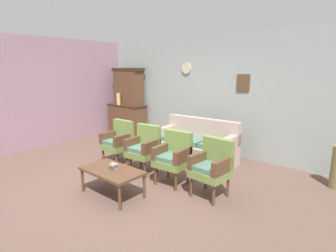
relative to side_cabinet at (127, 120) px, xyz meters
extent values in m
plane|color=brown|center=(2.47, -2.25, -0.47)|extent=(7.68, 7.68, 0.00)
cube|color=#939E99|center=(2.47, 0.38, 0.88)|extent=(6.40, 0.06, 2.70)
cube|color=brown|center=(3.37, 0.33, 1.18)|extent=(0.28, 0.02, 0.36)
cylinder|color=beige|center=(1.87, 0.33, 1.48)|extent=(0.26, 0.03, 0.26)
cube|color=gray|center=(-0.76, -2.25, 0.88)|extent=(0.06, 5.20, 2.70)
cube|color=brown|center=(0.00, 0.00, -0.02)|extent=(1.10, 0.52, 0.90)
cube|color=#342115|center=(0.00, 0.00, 0.45)|extent=(1.16, 0.55, 0.03)
cube|color=brown|center=(0.00, 0.08, 0.94)|extent=(0.90, 0.36, 0.95)
cube|color=#342115|center=(0.00, 0.08, 1.45)|extent=(0.99, 0.38, 0.08)
cylinder|color=tan|center=(-0.14, -0.18, 0.63)|extent=(0.11, 0.11, 0.33)
cube|color=tan|center=(2.78, -0.59, -0.26)|extent=(1.74, 0.88, 0.42)
cube|color=tan|center=(2.77, -0.27, 0.19)|extent=(1.71, 0.24, 0.48)
cube|color=tan|center=(3.56, -0.55, 0.07)|extent=(0.20, 0.81, 0.24)
cube|color=tan|center=(2.01, -0.63, 0.07)|extent=(0.20, 0.81, 0.24)
cube|color=#4C705B|center=(3.27, -0.61, 0.00)|extent=(0.47, 0.58, 0.10)
cube|color=#4C705B|center=(2.79, -0.63, 0.00)|extent=(0.47, 0.58, 0.10)
cube|color=#4C705B|center=(2.30, -0.65, 0.00)|extent=(0.47, 0.58, 0.10)
cube|color=olive|center=(1.63, -1.73, -0.09)|extent=(0.53, 0.49, 0.12)
cube|color=#4C705B|center=(1.63, -1.75, 0.00)|extent=(0.45, 0.42, 0.10)
cube|color=olive|center=(1.62, -1.53, 0.20)|extent=(0.52, 0.11, 0.46)
cube|color=brown|center=(1.85, -1.72, 0.08)|extent=(0.09, 0.48, 0.22)
cube|color=brown|center=(1.41, -1.73, 0.08)|extent=(0.09, 0.48, 0.22)
cylinder|color=brown|center=(1.84, -1.91, -0.31)|extent=(0.04, 0.04, 0.32)
cylinder|color=brown|center=(1.42, -1.92, -0.31)|extent=(0.04, 0.04, 0.32)
cylinder|color=brown|center=(1.84, -1.53, -0.31)|extent=(0.04, 0.04, 0.32)
cylinder|color=brown|center=(1.42, -1.54, -0.31)|extent=(0.04, 0.04, 0.32)
cube|color=olive|center=(2.37, -1.71, -0.09)|extent=(0.56, 0.52, 0.12)
cube|color=#4C705B|center=(2.37, -1.73, 0.00)|extent=(0.47, 0.44, 0.10)
cube|color=olive|center=(2.36, -1.51, 0.20)|extent=(0.53, 0.14, 0.46)
cube|color=brown|center=(2.59, -1.70, 0.08)|extent=(0.12, 0.49, 0.22)
cube|color=brown|center=(2.15, -1.73, 0.08)|extent=(0.12, 0.49, 0.22)
cylinder|color=brown|center=(2.60, -1.89, -0.31)|extent=(0.04, 0.04, 0.32)
cylinder|color=brown|center=(2.18, -1.92, -0.31)|extent=(0.04, 0.04, 0.32)
cylinder|color=brown|center=(2.57, -1.51, -0.31)|extent=(0.04, 0.04, 0.32)
cylinder|color=brown|center=(2.15, -1.54, -0.31)|extent=(0.04, 0.04, 0.32)
cube|color=olive|center=(3.12, -1.75, -0.09)|extent=(0.56, 0.53, 0.12)
cube|color=#4C705B|center=(3.12, -1.77, 0.00)|extent=(0.48, 0.45, 0.10)
cube|color=olive|center=(3.10, -1.55, 0.20)|extent=(0.53, 0.15, 0.46)
cube|color=brown|center=(3.34, -1.73, 0.08)|extent=(0.12, 0.49, 0.22)
cube|color=brown|center=(2.90, -1.77, 0.08)|extent=(0.12, 0.49, 0.22)
cylinder|color=brown|center=(3.35, -1.92, -0.31)|extent=(0.04, 0.04, 0.32)
cylinder|color=brown|center=(2.93, -1.96, -0.31)|extent=(0.04, 0.04, 0.32)
cylinder|color=brown|center=(3.31, -1.54, -0.31)|extent=(0.04, 0.04, 0.32)
cylinder|color=brown|center=(2.89, -1.58, -0.31)|extent=(0.04, 0.04, 0.32)
cube|color=olive|center=(3.86, -1.74, -0.09)|extent=(0.55, 0.51, 0.12)
cube|color=#4C705B|center=(3.86, -1.76, 0.00)|extent=(0.47, 0.44, 0.10)
cube|color=olive|center=(3.88, -1.54, 0.20)|extent=(0.53, 0.14, 0.46)
cube|color=brown|center=(4.08, -1.75, 0.08)|extent=(0.11, 0.48, 0.22)
cube|color=brown|center=(3.64, -1.72, 0.08)|extent=(0.11, 0.48, 0.22)
cylinder|color=brown|center=(4.06, -1.94, -0.31)|extent=(0.04, 0.04, 0.32)
cylinder|color=brown|center=(3.64, -1.91, -0.31)|extent=(0.04, 0.04, 0.32)
cylinder|color=brown|center=(4.09, -1.56, -0.31)|extent=(0.04, 0.04, 0.32)
cylinder|color=brown|center=(3.67, -1.53, -0.31)|extent=(0.04, 0.04, 0.32)
cube|color=brown|center=(2.67, -2.66, -0.07)|extent=(1.00, 0.56, 0.04)
cylinder|color=brown|center=(2.21, -2.42, -0.28)|extent=(0.04, 0.04, 0.38)
cylinder|color=brown|center=(3.13, -2.42, -0.28)|extent=(0.04, 0.04, 0.38)
cylinder|color=brown|center=(2.21, -2.90, -0.28)|extent=(0.04, 0.04, 0.38)
cylinder|color=brown|center=(3.13, -2.90, -0.28)|extent=(0.04, 0.04, 0.38)
cube|color=tan|center=(2.65, -2.61, -0.04)|extent=(0.12, 0.09, 0.02)
cube|color=gray|center=(2.65, -2.62, -0.01)|extent=(0.12, 0.08, 0.03)
cube|color=slate|center=(2.67, -2.62, 0.01)|extent=(0.10, 0.11, 0.02)
cube|color=#B18388|center=(2.67, -2.62, 0.03)|extent=(0.12, 0.07, 0.02)
camera|label=1|loc=(5.85, -5.08, 1.49)|focal=28.58mm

